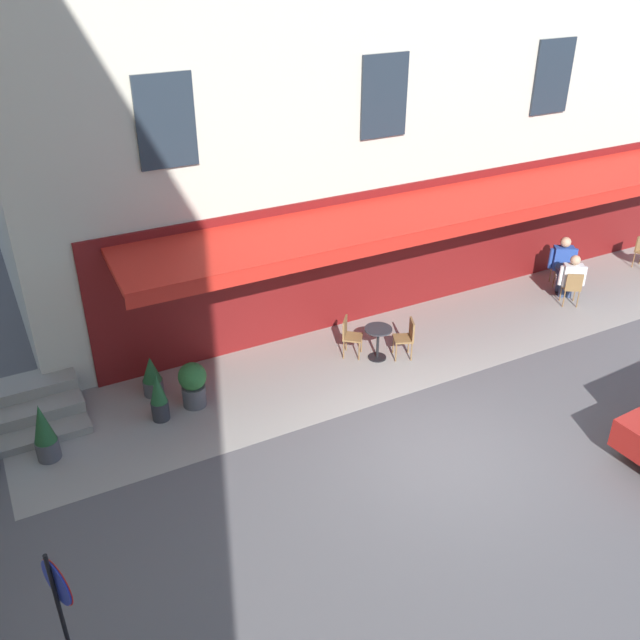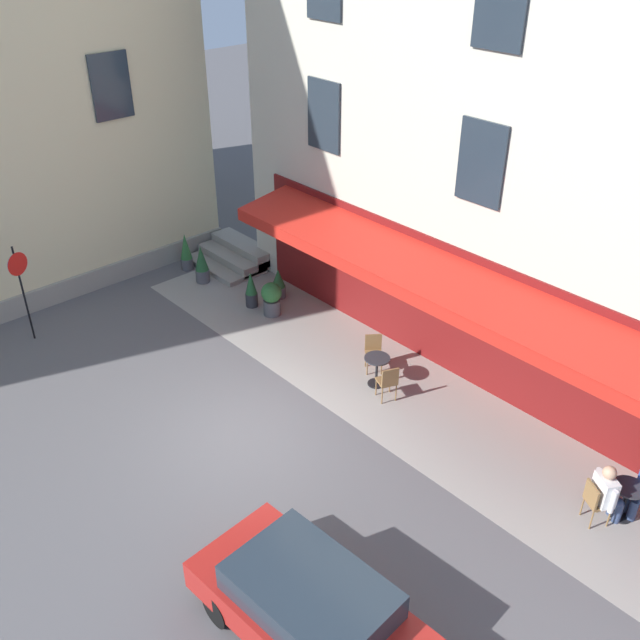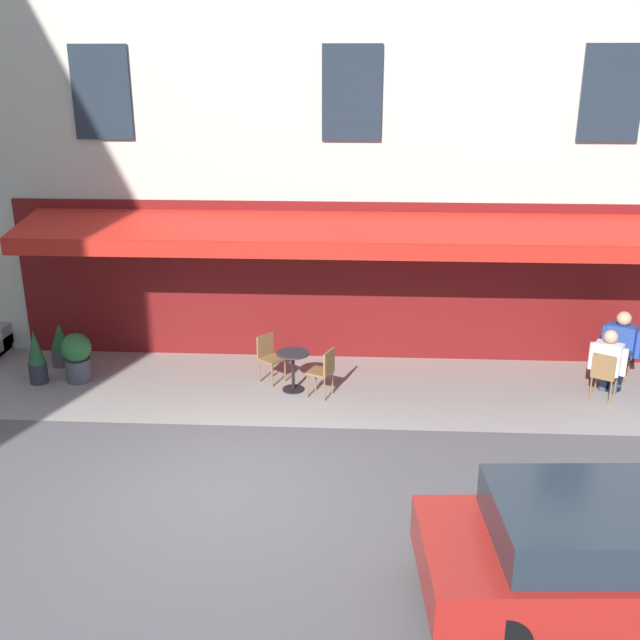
% 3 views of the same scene
% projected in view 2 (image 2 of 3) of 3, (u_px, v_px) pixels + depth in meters
% --- Properties ---
extents(ground_plane, '(70.00, 70.00, 0.00)m').
position_uv_depth(ground_plane, '(247.00, 432.00, 15.08)').
color(ground_plane, '#565456').
extents(sidewalk_cafe_terrace, '(20.50, 3.20, 0.01)m').
position_uv_depth(sidewalk_cafe_terrace, '(468.00, 435.00, 14.98)').
color(sidewalk_cafe_terrace, gray).
rests_on(sidewalk_cafe_terrace, ground_plane).
extents(back_alley_steps, '(2.40, 1.75, 0.60)m').
position_uv_depth(back_alley_steps, '(235.00, 255.00, 21.74)').
color(back_alley_steps, gray).
rests_on(back_alley_steps, ground_plane).
extents(cafe_table_mid_terrace, '(0.60, 0.60, 0.75)m').
position_uv_depth(cafe_table_mid_terrace, '(377.00, 367.00, 16.26)').
color(cafe_table_mid_terrace, black).
rests_on(cafe_table_mid_terrace, ground_plane).
extents(cafe_chair_wicker_corner_right, '(0.52, 0.52, 0.91)m').
position_uv_depth(cafe_chair_wicker_corner_right, '(388.00, 380.00, 15.72)').
color(cafe_chair_wicker_corner_right, olive).
rests_on(cafe_chair_wicker_corner_right, ground_plane).
extents(cafe_chair_wicker_by_window, '(0.56, 0.56, 0.91)m').
position_uv_depth(cafe_chair_wicker_by_window, '(374.00, 350.00, 16.77)').
color(cafe_chair_wicker_by_window, olive).
rests_on(cafe_chair_wicker_by_window, ground_plane).
extents(cafe_table_streetside, '(0.60, 0.60, 0.75)m').
position_uv_depth(cafe_table_streetside, '(626.00, 497.00, 12.79)').
color(cafe_table_streetside, black).
rests_on(cafe_table_streetside, ground_plane).
extents(cafe_chair_wicker_under_awning, '(0.55, 0.55, 0.91)m').
position_uv_depth(cafe_chair_wicker_under_awning, '(595.00, 500.00, 12.66)').
color(cafe_chair_wicker_under_awning, olive).
rests_on(cafe_chair_wicker_under_awning, ground_plane).
extents(seated_patron_in_white, '(0.62, 0.64, 1.30)m').
position_uv_depth(seated_patron_in_white, '(608.00, 492.00, 12.62)').
color(seated_patron_in_white, navy).
rests_on(seated_patron_in_white, ground_plane).
extents(no_parking_sign, '(0.23, 0.55, 2.60)m').
position_uv_depth(no_parking_sign, '(20.00, 277.00, 17.25)').
color(no_parking_sign, black).
rests_on(no_parking_sign, ground_plane).
extents(potted_plant_under_sign, '(0.36, 0.36, 1.16)m').
position_uv_depth(potted_plant_under_sign, '(186.00, 252.00, 21.20)').
color(potted_plant_under_sign, '#4C4C51').
rests_on(potted_plant_under_sign, ground_plane).
extents(potted_plant_by_steps, '(0.55, 0.55, 0.95)m').
position_uv_depth(potted_plant_by_steps, '(272.00, 298.00, 18.95)').
color(potted_plant_by_steps, '#4C4C51').
rests_on(potted_plant_by_steps, ground_plane).
extents(potted_plant_entrance_right, '(0.41, 0.41, 1.15)m').
position_uv_depth(potted_plant_entrance_right, '(202.00, 264.00, 20.51)').
color(potted_plant_entrance_right, '#4C4C51').
rests_on(potted_plant_entrance_right, ground_plane).
extents(potted_plant_mid_terrace, '(0.41, 0.41, 0.87)m').
position_uv_depth(potted_plant_mid_terrace, '(278.00, 284.00, 19.81)').
color(potted_plant_mid_terrace, '#4C4C51').
rests_on(potted_plant_mid_terrace, ground_plane).
extents(potted_plant_entrance_left, '(0.34, 0.34, 1.05)m').
position_uv_depth(potted_plant_entrance_left, '(251.00, 290.00, 19.33)').
color(potted_plant_entrance_left, '#2D2D33').
rests_on(potted_plant_entrance_left, ground_plane).
extents(parked_car_red, '(4.40, 2.07, 1.33)m').
position_uv_depth(parked_car_red, '(317.00, 614.00, 10.49)').
color(parked_car_red, '#A81E19').
rests_on(parked_car_red, ground_plane).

